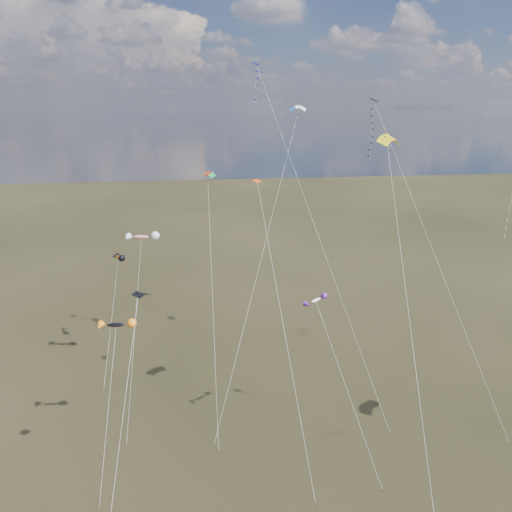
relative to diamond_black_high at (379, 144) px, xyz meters
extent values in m
cube|color=black|center=(-0.59, 1.01, 4.94)|extent=(1.34, 1.35, 0.42)
cylinder|color=silver|center=(4.68, -8.10, -12.35)|extent=(10.56, 18.25, 34.58)
cube|color=#332316|center=(9.94, -17.21, -29.57)|extent=(0.10, 0.10, 0.12)
cube|color=#0A1955|center=(-14.30, 2.21, 8.80)|extent=(0.98, 0.98, 0.31)
cylinder|color=silver|center=(-8.07, -5.92, -10.42)|extent=(12.49, 16.30, 38.45)
cube|color=#332316|center=(-1.85, -14.06, -29.57)|extent=(0.10, 0.10, 0.12)
cube|color=black|center=(-26.66, -18.03, -10.10)|extent=(1.07, 1.08, 0.25)
cylinder|color=silver|center=(-28.14, -25.58, -19.87)|extent=(2.99, 15.11, 19.55)
cube|color=#EC4B12|center=(-15.42, -6.62, -3.02)|extent=(1.05, 1.04, 0.24)
cylinder|color=silver|center=(-13.87, -14.22, -16.33)|extent=(3.13, 15.21, 26.63)
cube|color=#332316|center=(-12.32, -21.81, -29.57)|extent=(0.10, 0.10, 0.12)
cylinder|color=silver|center=(-6.52, -25.87, -14.02)|extent=(3.61, 24.87, 31.24)
cylinder|color=silver|center=(-13.90, -0.13, -12.73)|extent=(14.11, 25.92, 33.83)
cube|color=#332316|center=(-20.94, -13.08, -29.57)|extent=(0.10, 0.10, 0.12)
cylinder|color=silver|center=(-20.21, -3.67, -16.79)|extent=(0.58, 20.69, 25.70)
cube|color=#332316|center=(-20.49, -14.00, -29.57)|extent=(0.10, 0.10, 0.12)
ellipsoid|color=black|center=(-30.15, -9.90, -16.54)|extent=(3.58, 1.29, 1.09)
cylinder|color=silver|center=(-30.78, -14.70, -23.09)|extent=(1.27, 9.62, 13.11)
cube|color=#332316|center=(-31.40, -19.50, -29.57)|extent=(0.10, 0.10, 0.12)
ellipsoid|color=#DC5E0B|center=(-32.44, 8.87, -15.41)|extent=(2.17, 2.44, 1.07)
cylinder|color=silver|center=(-33.25, 3.69, -22.52)|extent=(1.65, 10.37, 14.24)
cube|color=#332316|center=(-34.07, -1.49, -29.57)|extent=(0.10, 0.10, 0.12)
ellipsoid|color=white|center=(-10.41, -12.50, -13.95)|extent=(2.66, 2.19, 0.73)
cylinder|color=silver|center=(-8.09, -16.86, -21.79)|extent=(4.67, 8.76, 15.70)
cube|color=#332316|center=(-5.78, -21.23, -29.57)|extent=(0.10, 0.10, 0.12)
ellipsoid|color=red|center=(-28.39, 2.24, -10.86)|extent=(3.95, 1.77, 1.23)
cylinder|color=silver|center=(-29.20, -4.76, -20.25)|extent=(1.63, 14.02, 18.79)
cube|color=#332316|center=(-30.00, -11.77, -29.57)|extent=(0.10, 0.10, 0.12)
camera|label=1|loc=(-22.09, -52.54, 4.03)|focal=32.00mm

